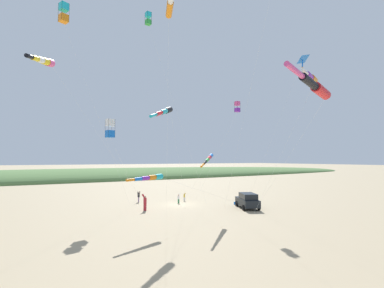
{
  "coord_description": "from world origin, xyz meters",
  "views": [
    {
      "loc": [
        -32.05,
        16.39,
        5.97
      ],
      "look_at": [
        -10.39,
        4.02,
        7.4
      ],
      "focal_mm": 25.14,
      "sensor_mm": 36.0,
      "label": 1
    }
  ],
  "objects_px": {
    "kite_delta_magenta_far_left": "(302,60)",
    "kite_box_checkered_midright": "(237,107)",
    "person_child_green_jacket": "(179,198)",
    "kite_box_white_trailing": "(110,128)",
    "person_child_grey_jacket": "(139,196)",
    "cooler_box": "(236,203)",
    "person_adult_flyer": "(145,202)",
    "kite_windsock_black_fish_shape": "(43,61)",
    "kite_windsock_small_distant": "(311,78)",
    "parked_car": "(248,200)",
    "kite_windsock_rainbow_low_near": "(164,112)",
    "kite_windsock_long_streamer_right": "(150,178)",
    "kite_box_yellow_midlevel": "(148,19)",
    "person_bystander_far": "(184,196)",
    "kite_windsock_striped_overhead": "(315,87)",
    "kite_windsock_long_streamer_left": "(208,159)",
    "kite_box_green_low_center": "(64,13)"
  },
  "relations": [
    {
      "from": "kite_delta_magenta_far_left",
      "to": "kite_box_checkered_midright",
      "type": "bearing_deg",
      "value": 39.75
    },
    {
      "from": "person_child_green_jacket",
      "to": "kite_box_white_trailing",
      "type": "distance_m",
      "value": 13.84
    },
    {
      "from": "person_child_grey_jacket",
      "to": "kite_box_white_trailing",
      "type": "height_order",
      "value": "kite_box_white_trailing"
    },
    {
      "from": "cooler_box",
      "to": "person_adult_flyer",
      "type": "relative_size",
      "value": 0.33
    },
    {
      "from": "person_child_grey_jacket",
      "to": "kite_windsock_black_fish_shape",
      "type": "height_order",
      "value": "kite_windsock_black_fish_shape"
    },
    {
      "from": "kite_windsock_black_fish_shape",
      "to": "kite_windsock_small_distant",
      "type": "xyz_separation_m",
      "value": [
        -12.3,
        -18.63,
        -1.9
      ]
    },
    {
      "from": "parked_car",
      "to": "person_adult_flyer",
      "type": "xyz_separation_m",
      "value": [
        4.85,
        11.4,
        0.09
      ]
    },
    {
      "from": "parked_car",
      "to": "person_child_green_jacket",
      "type": "bearing_deg",
      "value": 36.76
    },
    {
      "from": "kite_windsock_rainbow_low_near",
      "to": "kite_delta_magenta_far_left",
      "type": "bearing_deg",
      "value": -110.62
    },
    {
      "from": "kite_windsock_long_streamer_right",
      "to": "kite_box_yellow_midlevel",
      "type": "xyz_separation_m",
      "value": [
        3.82,
        -1.12,
        16.14
      ]
    },
    {
      "from": "person_child_grey_jacket",
      "to": "parked_car",
      "type": "bearing_deg",
      "value": -138.56
    },
    {
      "from": "person_bystander_far",
      "to": "kite_delta_magenta_far_left",
      "type": "xyz_separation_m",
      "value": [
        -16.26,
        -5.38,
        15.83
      ]
    },
    {
      "from": "kite_windsock_rainbow_low_near",
      "to": "kite_windsock_striped_overhead",
      "type": "xyz_separation_m",
      "value": [
        -12.74,
        -4.78,
        0.05
      ]
    },
    {
      "from": "person_adult_flyer",
      "to": "kite_windsock_striped_overhead",
      "type": "distance_m",
      "value": 22.18
    },
    {
      "from": "person_child_green_jacket",
      "to": "kite_box_white_trailing",
      "type": "bearing_deg",
      "value": 110.68
    },
    {
      "from": "cooler_box",
      "to": "kite_windsock_striped_overhead",
      "type": "xyz_separation_m",
      "value": [
        -17.48,
        7.75,
        10.38
      ]
    },
    {
      "from": "person_child_grey_jacket",
      "to": "kite_windsock_black_fish_shape",
      "type": "xyz_separation_m",
      "value": [
        -10.86,
        12.24,
        13.56
      ]
    },
    {
      "from": "person_child_grey_jacket",
      "to": "kite_windsock_long_streamer_left",
      "type": "distance_m",
      "value": 14.77
    },
    {
      "from": "cooler_box",
      "to": "kite_box_yellow_midlevel",
      "type": "relative_size",
      "value": 0.03
    },
    {
      "from": "person_bystander_far",
      "to": "kite_box_green_low_center",
      "type": "bearing_deg",
      "value": 109.74
    },
    {
      "from": "kite_windsock_rainbow_low_near",
      "to": "kite_box_white_trailing",
      "type": "distance_m",
      "value": 6.95
    },
    {
      "from": "parked_car",
      "to": "kite_box_green_low_center",
      "type": "distance_m",
      "value": 28.52
    },
    {
      "from": "kite_box_yellow_midlevel",
      "to": "kite_box_white_trailing",
      "type": "bearing_deg",
      "value": 41.49
    },
    {
      "from": "person_bystander_far",
      "to": "kite_box_yellow_midlevel",
      "type": "relative_size",
      "value": 0.05
    },
    {
      "from": "kite_windsock_long_streamer_right",
      "to": "person_bystander_far",
      "type": "bearing_deg",
      "value": -38.62
    },
    {
      "from": "kite_box_white_trailing",
      "to": "kite_windsock_long_streamer_left",
      "type": "relative_size",
      "value": 0.95
    },
    {
      "from": "person_child_green_jacket",
      "to": "kite_windsock_rainbow_low_near",
      "type": "relative_size",
      "value": 0.12
    },
    {
      "from": "person_bystander_far",
      "to": "kite_box_green_low_center",
      "type": "relative_size",
      "value": 0.05
    },
    {
      "from": "kite_windsock_long_streamer_left",
      "to": "kite_windsock_striped_overhead",
      "type": "bearing_deg",
      "value": 179.42
    },
    {
      "from": "person_child_grey_jacket",
      "to": "kite_windsock_striped_overhead",
      "type": "distance_m",
      "value": 27.97
    },
    {
      "from": "kite_delta_magenta_far_left",
      "to": "kite_windsock_striped_overhead",
      "type": "bearing_deg",
      "value": 131.09
    },
    {
      "from": "kite_delta_magenta_far_left",
      "to": "parked_car",
      "type": "bearing_deg",
      "value": 12.0
    },
    {
      "from": "kite_box_yellow_midlevel",
      "to": "kite_windsock_striped_overhead",
      "type": "xyz_separation_m",
      "value": [
        -15.09,
        -5.59,
        -9.94
      ]
    },
    {
      "from": "person_adult_flyer",
      "to": "kite_windsock_black_fish_shape",
      "type": "distance_m",
      "value": 17.76
    },
    {
      "from": "kite_delta_magenta_far_left",
      "to": "kite_windsock_long_streamer_right",
      "type": "relative_size",
      "value": 0.97
    },
    {
      "from": "kite_windsock_small_distant",
      "to": "kite_delta_magenta_far_left",
      "type": "relative_size",
      "value": 0.77
    },
    {
      "from": "kite_windsock_small_distant",
      "to": "kite_delta_magenta_far_left",
      "type": "bearing_deg",
      "value": -47.17
    },
    {
      "from": "kite_windsock_rainbow_low_near",
      "to": "kite_windsock_striped_overhead",
      "type": "bearing_deg",
      "value": -159.43
    },
    {
      "from": "kite_box_yellow_midlevel",
      "to": "kite_windsock_long_streamer_left",
      "type": "height_order",
      "value": "kite_box_yellow_midlevel"
    },
    {
      "from": "kite_box_green_low_center",
      "to": "kite_windsock_rainbow_low_near",
      "type": "bearing_deg",
      "value": -121.02
    },
    {
      "from": "person_child_green_jacket",
      "to": "kite_windsock_rainbow_low_near",
      "type": "xyz_separation_m",
      "value": [
        -9.54,
        6.41,
        9.81
      ]
    },
    {
      "from": "person_child_green_jacket",
      "to": "kite_windsock_long_streamer_right",
      "type": "distance_m",
      "value": 14.29
    },
    {
      "from": "person_child_grey_jacket",
      "to": "person_bystander_far",
      "type": "height_order",
      "value": "person_child_grey_jacket"
    },
    {
      "from": "person_bystander_far",
      "to": "kite_windsock_black_fish_shape",
      "type": "xyz_separation_m",
      "value": [
        -8.7,
        18.36,
        13.78
      ]
    },
    {
      "from": "cooler_box",
      "to": "person_child_grey_jacket",
      "type": "bearing_deg",
      "value": 50.72
    },
    {
      "from": "kite_windsock_small_distant",
      "to": "kite_box_white_trailing",
      "type": "xyz_separation_m",
      "value": [
        15.53,
        12.21,
        -3.23
      ]
    },
    {
      "from": "kite_windsock_black_fish_shape",
      "to": "kite_box_white_trailing",
      "type": "bearing_deg",
      "value": -63.31
    },
    {
      "from": "person_child_green_jacket",
      "to": "kite_windsock_long_streamer_right",
      "type": "xyz_separation_m",
      "value": [
        -11.01,
        8.34,
        3.66
      ]
    },
    {
      "from": "kite_box_white_trailing",
      "to": "kite_windsock_long_streamer_right",
      "type": "relative_size",
      "value": 0.58
    },
    {
      "from": "kite_windsock_small_distant",
      "to": "kite_box_checkered_midright",
      "type": "height_order",
      "value": "kite_windsock_small_distant"
    }
  ]
}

